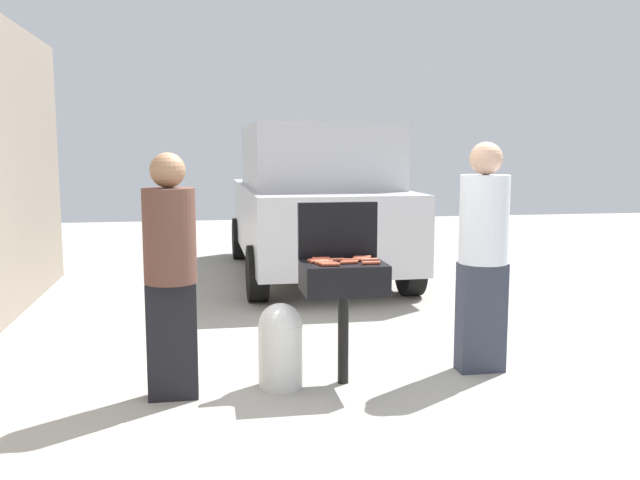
{
  "coord_description": "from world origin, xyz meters",
  "views": [
    {
      "loc": [
        -0.78,
        -4.66,
        1.71
      ],
      "look_at": [
        0.13,
        0.61,
        1.0
      ],
      "focal_mm": 38.37,
      "sensor_mm": 36.0,
      "label": 1
    }
  ],
  "objects_px": {
    "person_right": "(483,249)",
    "hot_dog_0": "(330,265)",
    "bbq_grill": "(343,282)",
    "hot_dog_10": "(328,264)",
    "hot_dog_3": "(349,262)",
    "hot_dog_6": "(321,259)",
    "hot_dog_9": "(324,262)",
    "hot_dog_12": "(361,259)",
    "hot_dog_2": "(319,261)",
    "parked_minivan": "(314,200)",
    "hot_dog_1": "(371,263)",
    "hot_dog_8": "(362,257)",
    "hot_dog_4": "(351,260)",
    "hot_dog_13": "(321,260)",
    "person_left": "(170,267)",
    "hot_dog_7": "(335,260)",
    "hot_dog_11": "(369,260)",
    "propane_tank": "(280,344)",
    "hot_dog_5": "(317,260)"
  },
  "relations": [
    {
      "from": "propane_tank",
      "to": "person_right",
      "type": "relative_size",
      "value": 0.35
    },
    {
      "from": "hot_dog_7",
      "to": "bbq_grill",
      "type": "bearing_deg",
      "value": -48.68
    },
    {
      "from": "hot_dog_7",
      "to": "hot_dog_13",
      "type": "bearing_deg",
      "value": 163.29
    },
    {
      "from": "bbq_grill",
      "to": "person_right",
      "type": "bearing_deg",
      "value": 5.06
    },
    {
      "from": "hot_dog_6",
      "to": "hot_dog_12",
      "type": "bearing_deg",
      "value": -10.25
    },
    {
      "from": "hot_dog_13",
      "to": "person_left",
      "type": "xyz_separation_m",
      "value": [
        -1.07,
        -0.18,
        0.01
      ]
    },
    {
      "from": "hot_dog_6",
      "to": "hot_dog_9",
      "type": "xyz_separation_m",
      "value": [
        -0.0,
        -0.16,
        0.0
      ]
    },
    {
      "from": "hot_dog_4",
      "to": "hot_dog_6",
      "type": "xyz_separation_m",
      "value": [
        -0.21,
        0.11,
        0.0
      ]
    },
    {
      "from": "hot_dog_9",
      "to": "hot_dog_11",
      "type": "distance_m",
      "value": 0.35
    },
    {
      "from": "hot_dog_7",
      "to": "propane_tank",
      "type": "relative_size",
      "value": 0.21
    },
    {
      "from": "person_left",
      "to": "person_right",
      "type": "relative_size",
      "value": 0.96
    },
    {
      "from": "hot_dog_1",
      "to": "hot_dog_8",
      "type": "distance_m",
      "value": 0.25
    },
    {
      "from": "hot_dog_5",
      "to": "parked_minivan",
      "type": "distance_m",
      "value": 4.33
    },
    {
      "from": "hot_dog_9",
      "to": "hot_dog_12",
      "type": "relative_size",
      "value": 1.0
    },
    {
      "from": "hot_dog_3",
      "to": "hot_dog_6",
      "type": "height_order",
      "value": "same"
    },
    {
      "from": "hot_dog_0",
      "to": "hot_dog_2",
      "type": "distance_m",
      "value": 0.16
    },
    {
      "from": "hot_dog_7",
      "to": "parked_minivan",
      "type": "relative_size",
      "value": 0.03
    },
    {
      "from": "hot_dog_2",
      "to": "hot_dog_4",
      "type": "xyz_separation_m",
      "value": [
        0.23,
        0.01,
        0.0
      ]
    },
    {
      "from": "hot_dog_1",
      "to": "hot_dog_12",
      "type": "distance_m",
      "value": 0.19
    },
    {
      "from": "hot_dog_1",
      "to": "hot_dog_8",
      "type": "relative_size",
      "value": 1.0
    },
    {
      "from": "hot_dog_8",
      "to": "hot_dog_12",
      "type": "height_order",
      "value": "same"
    },
    {
      "from": "bbq_grill",
      "to": "hot_dog_6",
      "type": "height_order",
      "value": "hot_dog_6"
    },
    {
      "from": "hot_dog_6",
      "to": "hot_dog_9",
      "type": "bearing_deg",
      "value": -91.45
    },
    {
      "from": "bbq_grill",
      "to": "hot_dog_7",
      "type": "relative_size",
      "value": 6.92
    },
    {
      "from": "hot_dog_0",
      "to": "hot_dog_2",
      "type": "height_order",
      "value": "same"
    },
    {
      "from": "hot_dog_9",
      "to": "hot_dog_12",
      "type": "xyz_separation_m",
      "value": [
        0.3,
        0.11,
        0.0
      ]
    },
    {
      "from": "hot_dog_2",
      "to": "parked_minivan",
      "type": "height_order",
      "value": "parked_minivan"
    },
    {
      "from": "hot_dog_10",
      "to": "person_right",
      "type": "height_order",
      "value": "person_right"
    },
    {
      "from": "hot_dog_0",
      "to": "hot_dog_3",
      "type": "height_order",
      "value": "same"
    },
    {
      "from": "hot_dog_6",
      "to": "hot_dog_8",
      "type": "bearing_deg",
      "value": 1.04
    },
    {
      "from": "hot_dog_4",
      "to": "hot_dog_11",
      "type": "bearing_deg",
      "value": -3.74
    },
    {
      "from": "hot_dog_4",
      "to": "hot_dog_13",
      "type": "xyz_separation_m",
      "value": [
        -0.21,
        0.07,
        0.0
      ]
    },
    {
      "from": "hot_dog_3",
      "to": "hot_dog_6",
      "type": "relative_size",
      "value": 1.0
    },
    {
      "from": "bbq_grill",
      "to": "hot_dog_5",
      "type": "distance_m",
      "value": 0.25
    },
    {
      "from": "bbq_grill",
      "to": "hot_dog_13",
      "type": "bearing_deg",
      "value": 149.84
    },
    {
      "from": "hot_dog_0",
      "to": "hot_dog_10",
      "type": "height_order",
      "value": "same"
    },
    {
      "from": "person_right",
      "to": "hot_dog_0",
      "type": "bearing_deg",
      "value": 11.5
    },
    {
      "from": "hot_dog_12",
      "to": "hot_dog_13",
      "type": "relative_size",
      "value": 1.0
    },
    {
      "from": "person_left",
      "to": "hot_dog_6",
      "type": "bearing_deg",
      "value": 12.55
    },
    {
      "from": "hot_dog_0",
      "to": "person_right",
      "type": "xyz_separation_m",
      "value": [
        1.23,
        0.24,
        0.05
      ]
    },
    {
      "from": "person_left",
      "to": "hot_dog_7",
      "type": "bearing_deg",
      "value": 8.35
    },
    {
      "from": "person_left",
      "to": "hot_dog_12",
      "type": "bearing_deg",
      "value": 7.94
    },
    {
      "from": "hot_dog_5",
      "to": "hot_dog_9",
      "type": "relative_size",
      "value": 1.0
    },
    {
      "from": "hot_dog_9",
      "to": "hot_dog_10",
      "type": "xyz_separation_m",
      "value": [
        0.02,
        -0.07,
        0.0
      ]
    },
    {
      "from": "propane_tank",
      "to": "person_right",
      "type": "height_order",
      "value": "person_right"
    },
    {
      "from": "person_left",
      "to": "parked_minivan",
      "type": "height_order",
      "value": "parked_minivan"
    },
    {
      "from": "hot_dog_6",
      "to": "person_left",
      "type": "distance_m",
      "value": 1.09
    },
    {
      "from": "hot_dog_1",
      "to": "hot_dog_8",
      "type": "bearing_deg",
      "value": 91.4
    },
    {
      "from": "hot_dog_4",
      "to": "parked_minivan",
      "type": "distance_m",
      "value": 4.33
    },
    {
      "from": "hot_dog_1",
      "to": "hot_dog_4",
      "type": "bearing_deg",
      "value": 129.94
    }
  ]
}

